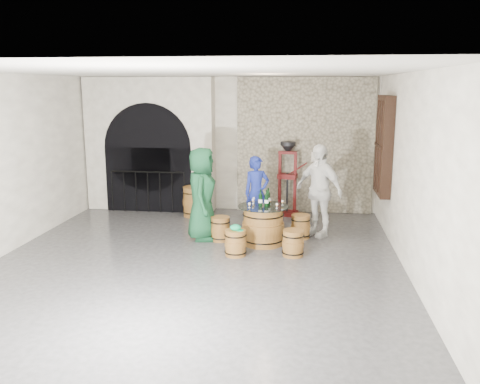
# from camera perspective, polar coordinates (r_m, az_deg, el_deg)

# --- Properties ---
(ground) EXTENTS (8.00, 8.00, 0.00)m
(ground) POSITION_cam_1_polar(r_m,az_deg,el_deg) (8.82, -5.00, -7.95)
(ground) COLOR #323234
(ground) RESTS_ON ground
(wall_back) EXTENTS (8.00, 0.00, 8.00)m
(wall_back) POSITION_cam_1_polar(r_m,az_deg,el_deg) (12.32, -1.16, 5.37)
(wall_back) COLOR silver
(wall_back) RESTS_ON ground
(wall_front) EXTENTS (8.00, 0.00, 8.00)m
(wall_front) POSITION_cam_1_polar(r_m,az_deg,el_deg) (4.69, -15.83, -5.61)
(wall_front) COLOR silver
(wall_front) RESTS_ON ground
(wall_right) EXTENTS (0.00, 8.00, 8.00)m
(wall_right) POSITION_cam_1_polar(r_m,az_deg,el_deg) (8.39, 18.86, 1.75)
(wall_right) COLOR silver
(wall_right) RESTS_ON ground
(ceiling) EXTENTS (8.00, 8.00, 0.00)m
(ceiling) POSITION_cam_1_polar(r_m,az_deg,el_deg) (8.31, -5.40, 13.31)
(ceiling) COLOR beige
(ceiling) RESTS_ON wall_back
(stone_facing_panel) EXTENTS (3.20, 0.12, 3.18)m
(stone_facing_panel) POSITION_cam_1_polar(r_m,az_deg,el_deg) (12.12, 7.28, 5.17)
(stone_facing_panel) COLOR #9E957D
(stone_facing_panel) RESTS_ON ground
(arched_opening) EXTENTS (3.10, 0.60, 3.19)m
(arched_opening) POSITION_cam_1_polar(r_m,az_deg,el_deg) (12.49, -10.03, 5.20)
(arched_opening) COLOR silver
(arched_opening) RESTS_ON ground
(shuttered_window) EXTENTS (0.23, 1.10, 2.00)m
(shuttered_window) POSITION_cam_1_polar(r_m,az_deg,el_deg) (10.69, 15.80, 5.04)
(shuttered_window) COLOR black
(shuttered_window) RESTS_ON wall_right
(barrel_table) EXTENTS (0.97, 0.97, 0.75)m
(barrel_table) POSITION_cam_1_polar(r_m,az_deg,el_deg) (9.71, 2.62, -3.76)
(barrel_table) COLOR brown
(barrel_table) RESTS_ON ground
(barrel_stool_left) EXTENTS (0.40, 0.40, 0.48)m
(barrel_stool_left) POSITION_cam_1_polar(r_m,az_deg,el_deg) (9.97, -2.22, -4.15)
(barrel_stool_left) COLOR brown
(barrel_stool_left) RESTS_ON ground
(barrel_stool_far) EXTENTS (0.40, 0.40, 0.48)m
(barrel_stool_far) POSITION_cam_1_polar(r_m,az_deg,el_deg) (10.57, 2.02, -3.23)
(barrel_stool_far) COLOR brown
(barrel_stool_far) RESTS_ON ground
(barrel_stool_right) EXTENTS (0.40, 0.40, 0.48)m
(barrel_stool_right) POSITION_cam_1_polar(r_m,az_deg,el_deg) (10.19, 6.81, -3.87)
(barrel_stool_right) COLOR brown
(barrel_stool_right) RESTS_ON ground
(barrel_stool_near_right) EXTENTS (0.40, 0.40, 0.48)m
(barrel_stool_near_right) POSITION_cam_1_polar(r_m,az_deg,el_deg) (9.12, 5.97, -5.74)
(barrel_stool_near_right) COLOR brown
(barrel_stool_near_right) RESTS_ON ground
(barrel_stool_near_left) EXTENTS (0.40, 0.40, 0.48)m
(barrel_stool_near_left) POSITION_cam_1_polar(r_m,az_deg,el_deg) (9.08, -0.51, -5.74)
(barrel_stool_near_left) COLOR brown
(barrel_stool_near_left) RESTS_ON ground
(green_cap) EXTENTS (0.24, 0.20, 0.11)m
(green_cap) POSITION_cam_1_polar(r_m,az_deg,el_deg) (9.00, -0.49, -4.02)
(green_cap) COLOR #0C8E56
(green_cap) RESTS_ON barrel_stool_near_left
(person_green) EXTENTS (0.66, 0.94, 1.82)m
(person_green) POSITION_cam_1_polar(r_m,az_deg,el_deg) (9.93, -4.30, -0.23)
(person_green) COLOR #124025
(person_green) RESTS_ON ground
(person_blue) EXTENTS (0.67, 0.59, 1.55)m
(person_blue) POSITION_cam_1_polar(r_m,az_deg,el_deg) (10.70, 1.88, -0.08)
(person_blue) COLOR navy
(person_blue) RESTS_ON ground
(person_white) EXTENTS (1.13, 1.05, 1.87)m
(person_white) POSITION_cam_1_polar(r_m,az_deg,el_deg) (10.27, 8.83, 0.19)
(person_white) COLOR silver
(person_white) RESTS_ON ground
(wine_bottle_left) EXTENTS (0.08, 0.08, 0.32)m
(wine_bottle_left) POSITION_cam_1_polar(r_m,az_deg,el_deg) (9.58, 2.30, -0.84)
(wine_bottle_left) COLOR black
(wine_bottle_left) RESTS_ON barrel_table
(wine_bottle_center) EXTENTS (0.08, 0.08, 0.32)m
(wine_bottle_center) POSITION_cam_1_polar(r_m,az_deg,el_deg) (9.55, 3.00, -0.88)
(wine_bottle_center) COLOR black
(wine_bottle_center) RESTS_ON barrel_table
(wine_bottle_right) EXTENTS (0.08, 0.08, 0.32)m
(wine_bottle_right) POSITION_cam_1_polar(r_m,az_deg,el_deg) (9.73, 3.20, -0.65)
(wine_bottle_right) COLOR black
(wine_bottle_right) RESTS_ON barrel_table
(tasting_glass_a) EXTENTS (0.05, 0.05, 0.10)m
(tasting_glass_a) POSITION_cam_1_polar(r_m,az_deg,el_deg) (9.46, 1.06, -1.50)
(tasting_glass_a) COLOR #B47223
(tasting_glass_a) RESTS_ON barrel_table
(tasting_glass_b) EXTENTS (0.05, 0.05, 0.10)m
(tasting_glass_b) POSITION_cam_1_polar(r_m,az_deg,el_deg) (9.70, 4.79, -1.21)
(tasting_glass_b) COLOR #B47223
(tasting_glass_b) RESTS_ON barrel_table
(tasting_glass_c) EXTENTS (0.05, 0.05, 0.10)m
(tasting_glass_c) POSITION_cam_1_polar(r_m,az_deg,el_deg) (9.93, 1.55, -0.87)
(tasting_glass_c) COLOR #B47223
(tasting_glass_c) RESTS_ON barrel_table
(tasting_glass_d) EXTENTS (0.05, 0.05, 0.10)m
(tasting_glass_d) POSITION_cam_1_polar(r_m,az_deg,el_deg) (9.76, 3.39, -1.10)
(tasting_glass_d) COLOR #B47223
(tasting_glass_d) RESTS_ON barrel_table
(tasting_glass_e) EXTENTS (0.05, 0.05, 0.10)m
(tasting_glass_e) POSITION_cam_1_polar(r_m,az_deg,el_deg) (9.44, 4.16, -1.56)
(tasting_glass_e) COLOR #B47223
(tasting_glass_e) RESTS_ON barrel_table
(tasting_glass_f) EXTENTS (0.05, 0.05, 0.10)m
(tasting_glass_f) POSITION_cam_1_polar(r_m,az_deg,el_deg) (9.78, 1.48, -1.06)
(tasting_glass_f) COLOR #B47223
(tasting_glass_f) RESTS_ON barrel_table
(side_barrel) EXTENTS (0.53, 0.53, 0.70)m
(side_barrel) POSITION_cam_1_polar(r_m,az_deg,el_deg) (11.84, -5.20, -1.08)
(side_barrel) COLOR brown
(side_barrel) RESTS_ON ground
(corking_press) EXTENTS (0.73, 0.47, 1.73)m
(corking_press) POSITION_cam_1_polar(r_m,az_deg,el_deg) (11.82, 5.36, 2.15)
(corking_press) COLOR #54100E
(corking_press) RESTS_ON ground
(control_box) EXTENTS (0.18, 0.10, 0.22)m
(control_box) POSITION_cam_1_polar(r_m,az_deg,el_deg) (12.08, 8.43, 3.92)
(control_box) COLOR silver
(control_box) RESTS_ON wall_back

